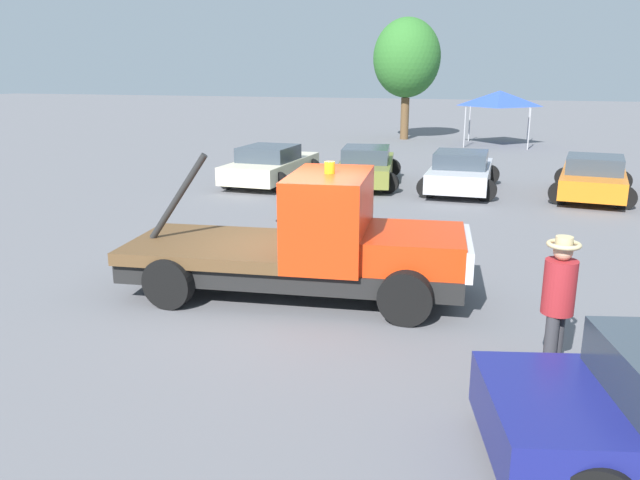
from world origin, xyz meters
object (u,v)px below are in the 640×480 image
traffic_cone (285,211)px  parked_car_cream (271,165)px  parked_car_orange (593,177)px  tree_left (407,58)px  parked_car_olive (366,166)px  parked_car_silver (461,172)px  canopy_tent_blue (500,98)px  tow_truck (314,245)px  person_near_truck (558,296)px

traffic_cone → parked_car_cream: bearing=115.4°
parked_car_orange → tree_left: bearing=35.4°
parked_car_olive → traffic_cone: bearing=163.3°
parked_car_silver → canopy_tent_blue: canopy_tent_blue is taller
parked_car_silver → parked_car_orange: same height
parked_car_cream → traffic_cone: parked_car_cream is taller
tree_left → parked_car_olive: bearing=-85.1°
parked_car_cream → tow_truck: bearing=-153.3°
tow_truck → tree_left: size_ratio=0.92×
parked_car_orange → canopy_tent_blue: size_ratio=1.44×
parked_car_cream → parked_car_silver: 6.61m
tow_truck → parked_car_orange: 12.45m
parked_car_cream → tree_left: bearing=-5.8°
parked_car_cream → canopy_tent_blue: 16.33m
tow_truck → person_near_truck: 4.41m
person_near_truck → tree_left: (-6.97, 28.51, 3.43)m
canopy_tent_blue → tree_left: bearing=164.6°
person_near_truck → tow_truck: bearing=-5.2°
person_near_truck → parked_car_silver: 13.19m
traffic_cone → tow_truck: bearing=-64.5°
parked_car_orange → parked_car_olive: bearing=94.4°
parked_car_silver → parked_car_orange: bearing=-89.1°
parked_car_silver → traffic_cone: bearing=144.1°
tow_truck → traffic_cone: bearing=108.6°
tow_truck → traffic_cone: size_ratio=11.34×
person_near_truck → parked_car_silver: person_near_truck is taller
tow_truck → tree_left: tree_left is taller
parked_car_cream → parked_car_olive: 3.39m
person_near_truck → traffic_cone: bearing=-26.6°
tow_truck → parked_car_silver: 11.10m
person_near_truck → parked_car_olive: 14.45m
parked_car_silver → parked_car_cream: bearing=93.3°
parked_car_olive → traffic_cone: parked_car_olive is taller
canopy_tent_blue → tree_left: tree_left is taller
tow_truck → parked_car_cream: bearing=108.5°
parked_car_olive → tow_truck: bearing=179.4°
person_near_truck → parked_car_cream: (-8.95, 12.54, -0.48)m
parked_car_silver → traffic_cone: (-4.08, -5.74, -0.39)m
canopy_tent_blue → parked_car_cream: bearing=-116.6°
person_near_truck → parked_car_olive: person_near_truck is taller
parked_car_olive → canopy_tent_blue: 14.44m
tree_left → tow_truck: bearing=-83.5°
parked_car_orange → tow_truck: bearing=159.0°
parked_car_silver → parked_car_orange: 4.09m
parked_car_cream → tree_left: size_ratio=0.72×
parked_car_cream → canopy_tent_blue: canopy_tent_blue is taller
person_near_truck → canopy_tent_blue: canopy_tent_blue is taller
person_near_truck → parked_car_olive: size_ratio=0.38×
tree_left → traffic_cone: 21.72m
tow_truck → parked_car_silver: (1.58, 10.99, -0.30)m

